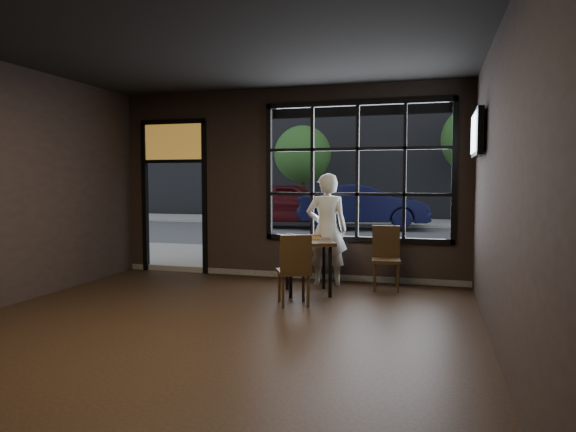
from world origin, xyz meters
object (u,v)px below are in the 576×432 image
(chair_near, at_px, (293,269))
(man, at_px, (327,230))
(navy_car, at_px, (362,205))
(cafe_table, at_px, (308,267))

(chair_near, distance_m, man, 1.46)
(navy_car, bearing_deg, man, 172.98)
(cafe_table, height_order, man, man)
(cafe_table, bearing_deg, chair_near, -112.88)
(chair_near, height_order, man, man)
(navy_car, bearing_deg, cafe_table, 171.89)
(cafe_table, bearing_deg, man, 56.85)
(chair_near, bearing_deg, navy_car, -112.36)
(cafe_table, xyz_separation_m, navy_car, (-0.57, 10.04, 0.42))
(cafe_table, height_order, navy_car, navy_car)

